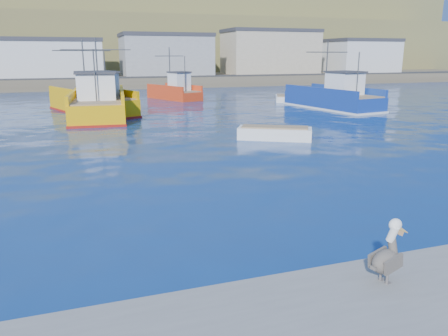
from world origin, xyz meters
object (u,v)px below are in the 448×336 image
(trawler_blue, at_px, (334,98))
(pelican, at_px, (388,256))
(skiff_mid, at_px, (275,134))
(trawler_yellow_a, at_px, (93,101))
(trawler_yellow_b, at_px, (99,104))
(skiff_far, at_px, (282,99))
(boat_orange, at_px, (175,91))

(trawler_blue, xyz_separation_m, pelican, (-18.12, -30.46, 0.07))
(trawler_blue, bearing_deg, skiff_mid, -134.12)
(trawler_yellow_a, distance_m, trawler_yellow_b, 2.85)
(trawler_yellow_b, bearing_deg, pelican, -82.73)
(trawler_yellow_a, bearing_deg, skiff_mid, -58.72)
(trawler_yellow_a, relative_size, skiff_far, 3.05)
(trawler_blue, height_order, pelican, trawler_blue)
(boat_orange, distance_m, skiff_mid, 26.73)
(trawler_blue, xyz_separation_m, skiff_far, (-1.74, 7.92, -0.75))
(trawler_yellow_a, relative_size, skiff_mid, 2.62)
(trawler_yellow_a, relative_size, boat_orange, 1.53)
(boat_orange, bearing_deg, skiff_mid, -89.24)
(trawler_yellow_b, xyz_separation_m, skiff_far, (20.42, 6.71, -0.82))
(trawler_blue, bearing_deg, pelican, -120.74)
(trawler_yellow_b, relative_size, boat_orange, 1.56)
(boat_orange, height_order, skiff_mid, boat_orange)
(skiff_far, distance_m, pelican, 41.74)
(skiff_far, xyz_separation_m, pelican, (-16.38, -38.38, 0.82))
(skiff_mid, relative_size, skiff_far, 1.16)
(pelican, bearing_deg, skiff_mid, 72.01)
(boat_orange, bearing_deg, trawler_yellow_a, -134.72)
(trawler_yellow_a, height_order, pelican, trawler_yellow_a)
(trawler_blue, distance_m, skiff_far, 8.14)
(pelican, bearing_deg, skiff_far, 66.89)
(trawler_yellow_b, relative_size, trawler_blue, 1.11)
(trawler_blue, bearing_deg, trawler_yellow_b, 176.87)
(skiff_mid, bearing_deg, boat_orange, 90.76)
(trawler_yellow_b, distance_m, skiff_far, 21.51)
(skiff_mid, bearing_deg, trawler_yellow_a, 121.28)
(boat_orange, bearing_deg, trawler_yellow_b, -126.49)
(trawler_blue, relative_size, boat_orange, 1.40)
(skiff_far, bearing_deg, pelican, -113.11)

